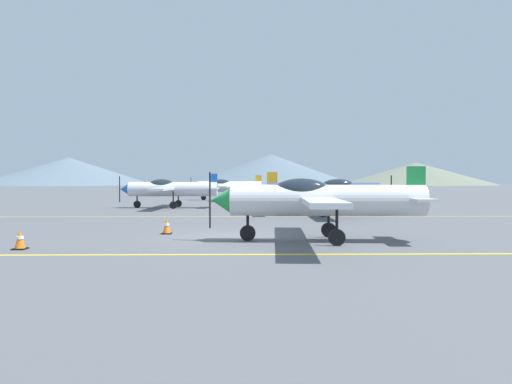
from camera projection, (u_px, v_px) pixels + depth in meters
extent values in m
plane|color=#54565B|center=(231.00, 237.00, 15.81)|extent=(400.00, 400.00, 0.00)
cube|color=yellow|center=(225.00, 255.00, 11.99)|extent=(80.00, 0.16, 0.01)
cube|color=yellow|center=(237.00, 217.00, 24.34)|extent=(80.00, 0.16, 0.01)
cylinder|color=silver|center=(327.00, 200.00, 14.60)|extent=(6.34, 1.36, 1.02)
cone|color=#1E8C3F|center=(221.00, 200.00, 14.74)|extent=(0.69, 0.90, 0.87)
cube|color=black|center=(210.00, 200.00, 14.75)|extent=(0.04, 0.11, 1.85)
ellipsoid|color=#1E2833|center=(301.00, 191.00, 14.63)|extent=(1.89, 0.93, 0.83)
cube|color=silver|center=(315.00, 199.00, 14.62)|extent=(1.47, 8.19, 0.15)
cube|color=silver|center=(416.00, 199.00, 14.49)|extent=(0.78, 2.44, 0.09)
cube|color=#1E8C3F|center=(416.00, 183.00, 14.48)|extent=(0.59, 0.14, 1.11)
cylinder|color=black|center=(248.00, 219.00, 14.72)|extent=(0.09, 0.09, 0.93)
cylinder|color=black|center=(248.00, 233.00, 14.74)|extent=(0.52, 0.14, 0.52)
cylinder|color=black|center=(329.00, 217.00, 15.63)|extent=(0.09, 0.09, 0.93)
cylinder|color=black|center=(329.00, 230.00, 15.64)|extent=(0.52, 0.14, 0.52)
cylinder|color=black|center=(337.00, 222.00, 13.60)|extent=(0.09, 0.09, 0.93)
cylinder|color=black|center=(337.00, 237.00, 13.61)|extent=(0.52, 0.14, 0.52)
cylinder|color=#33478C|center=(323.00, 192.00, 25.16)|extent=(6.30, 1.07, 1.02)
cone|color=#F2A519|center=(385.00, 192.00, 25.19)|extent=(0.65, 0.87, 0.87)
cube|color=black|center=(391.00, 192.00, 25.19)|extent=(0.04, 0.11, 1.85)
ellipsoid|color=#1E2833|center=(338.00, 186.00, 25.16)|extent=(1.86, 0.85, 0.83)
cube|color=#33478C|center=(330.00, 191.00, 25.16)|extent=(1.08, 8.16, 0.15)
cube|color=#33478C|center=(272.00, 191.00, 25.14)|extent=(0.67, 2.41, 0.09)
cube|color=#F2A519|center=(272.00, 182.00, 25.12)|extent=(0.58, 0.12, 1.11)
cylinder|color=black|center=(369.00, 203.00, 25.20)|extent=(0.09, 0.09, 0.93)
cylinder|color=black|center=(369.00, 211.00, 25.21)|extent=(0.52, 0.12, 0.52)
cylinder|color=black|center=(323.00, 204.00, 24.16)|extent=(0.09, 0.09, 0.93)
cylinder|color=black|center=(323.00, 212.00, 24.17)|extent=(0.52, 0.12, 0.52)
cylinder|color=black|center=(317.00, 202.00, 26.20)|extent=(0.09, 0.09, 0.93)
cylinder|color=black|center=(317.00, 210.00, 26.21)|extent=(0.52, 0.12, 0.52)
cylinder|color=silver|center=(173.00, 189.00, 31.99)|extent=(6.31, 1.13, 1.02)
cone|color=blue|center=(125.00, 189.00, 31.99)|extent=(0.66, 0.88, 0.87)
cube|color=black|center=(120.00, 189.00, 31.99)|extent=(0.04, 0.11, 1.85)
ellipsoid|color=#1E2833|center=(162.00, 185.00, 31.98)|extent=(1.87, 0.86, 0.83)
cube|color=silver|center=(168.00, 189.00, 31.99)|extent=(1.16, 8.16, 0.15)
cube|color=silver|center=(213.00, 189.00, 31.98)|extent=(0.69, 2.42, 0.09)
cube|color=blue|center=(213.00, 181.00, 31.97)|extent=(0.59, 0.12, 1.11)
cylinder|color=black|center=(137.00, 198.00, 32.01)|extent=(0.09, 0.09, 0.93)
cylinder|color=black|center=(137.00, 204.00, 32.02)|extent=(0.52, 0.12, 0.52)
cylinder|color=black|center=(178.00, 197.00, 33.02)|extent=(0.09, 0.09, 0.93)
cylinder|color=black|center=(178.00, 204.00, 33.04)|extent=(0.52, 0.12, 0.52)
cylinder|color=black|center=(173.00, 198.00, 30.99)|extent=(0.09, 0.09, 0.93)
cylinder|color=black|center=(173.00, 205.00, 31.00)|extent=(0.52, 0.12, 0.52)
cylinder|color=white|center=(230.00, 187.00, 44.19)|extent=(6.34, 1.37, 1.02)
cone|color=#F2A519|center=(195.00, 187.00, 44.32)|extent=(0.70, 0.90, 0.87)
cube|color=black|center=(191.00, 187.00, 44.34)|extent=(0.04, 0.11, 1.85)
ellipsoid|color=#1E2833|center=(221.00, 183.00, 44.21)|extent=(1.90, 0.93, 0.83)
cube|color=white|center=(226.00, 186.00, 44.20)|extent=(1.47, 8.19, 0.15)
cube|color=white|center=(259.00, 186.00, 44.07)|extent=(0.78, 2.44, 0.09)
cube|color=#F2A519|center=(259.00, 181.00, 44.06)|extent=(0.59, 0.14, 1.11)
cylinder|color=black|center=(204.00, 193.00, 44.31)|extent=(0.09, 0.09, 0.93)
cylinder|color=black|center=(204.00, 197.00, 44.32)|extent=(0.52, 0.14, 0.52)
cylinder|color=black|center=(232.00, 193.00, 45.21)|extent=(0.09, 0.09, 0.93)
cylinder|color=black|center=(232.00, 197.00, 45.23)|extent=(0.52, 0.14, 0.52)
cylinder|color=black|center=(230.00, 193.00, 43.18)|extent=(0.09, 0.09, 0.93)
cylinder|color=black|center=(230.00, 198.00, 43.19)|extent=(0.52, 0.14, 0.52)
cube|color=red|center=(358.00, 196.00, 35.26)|extent=(4.23, 4.39, 0.75)
cube|color=black|center=(359.00, 188.00, 35.36)|extent=(2.79, 2.85, 0.55)
cylinder|color=black|center=(339.00, 202.00, 34.81)|extent=(0.59, 0.62, 0.64)
cylinder|color=black|center=(360.00, 202.00, 33.62)|extent=(0.59, 0.62, 0.64)
cylinder|color=black|center=(357.00, 200.00, 36.93)|extent=(0.59, 0.62, 0.64)
cylinder|color=black|center=(377.00, 201.00, 35.74)|extent=(0.59, 0.62, 0.64)
cube|color=black|center=(167.00, 233.00, 16.62)|extent=(0.36, 0.36, 0.04)
cone|color=orange|center=(167.00, 226.00, 16.61)|extent=(0.29, 0.29, 0.55)
cylinder|color=white|center=(167.00, 225.00, 16.61)|extent=(0.20, 0.20, 0.08)
cube|color=black|center=(20.00, 249.00, 12.93)|extent=(0.36, 0.36, 0.04)
cone|color=orange|center=(20.00, 239.00, 12.92)|extent=(0.29, 0.29, 0.55)
cylinder|color=white|center=(20.00, 238.00, 12.92)|extent=(0.20, 0.20, 0.08)
cone|color=slate|center=(69.00, 171.00, 172.30)|extent=(64.31, 64.31, 10.61)
cone|color=slate|center=(270.00, 170.00, 150.84)|extent=(58.50, 58.50, 10.62)
cone|color=slate|center=(416.00, 174.00, 176.08)|extent=(59.51, 59.51, 8.79)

